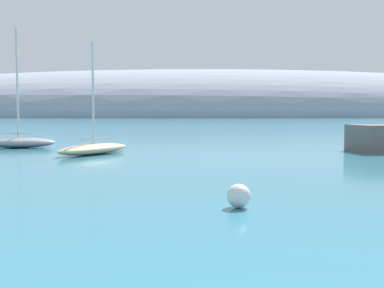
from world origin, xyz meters
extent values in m
ellipsoid|color=#8E99AD|center=(-0.55, 200.88, 0.00)|extent=(376.26, 88.20, 37.57)
ellipsoid|color=gray|center=(-16.73, 37.02, 0.42)|extent=(6.21, 3.02, 0.85)
cylinder|color=silver|center=(-16.73, 37.02, 5.39)|extent=(0.18, 0.18, 9.08)
cube|color=silver|center=(-16.99, 36.99, 1.20)|extent=(2.67, 0.48, 0.10)
ellipsoid|color=#C6B284|center=(-9.28, 31.21, 0.38)|extent=(5.22, 6.81, 0.75)
cylinder|color=silver|center=(-9.28, 31.21, 4.38)|extent=(0.16, 0.16, 7.25)
cube|color=silver|center=(-9.12, 31.47, 1.10)|extent=(1.67, 2.65, 0.10)
sphere|color=silver|center=(-0.54, 11.87, 0.40)|extent=(0.80, 0.80, 0.80)
camera|label=1|loc=(-1.98, -4.65, 3.31)|focal=47.03mm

